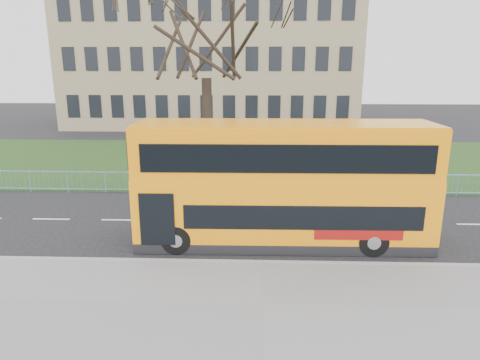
# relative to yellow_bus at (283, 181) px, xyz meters

# --- Properties ---
(ground) EXTENTS (120.00, 120.00, 0.00)m
(ground) POSITION_rel_yellow_bus_xyz_m (-0.79, -0.39, -2.37)
(ground) COLOR black
(ground) RESTS_ON ground
(kerb) EXTENTS (80.00, 0.20, 0.14)m
(kerb) POSITION_rel_yellow_bus_xyz_m (-0.79, -1.94, -2.30)
(kerb) COLOR gray
(kerb) RESTS_ON ground
(grass_verge) EXTENTS (80.00, 15.40, 0.08)m
(grass_verge) POSITION_rel_yellow_bus_xyz_m (-0.79, 13.91, -2.33)
(grass_verge) COLOR #223C16
(grass_verge) RESTS_ON ground
(guard_railing) EXTENTS (40.00, 0.12, 1.10)m
(guard_railing) POSITION_rel_yellow_bus_xyz_m (-0.79, 6.21, -1.82)
(guard_railing) COLOR #749ECE
(guard_railing) RESTS_ON ground
(bare_tree) EXTENTS (9.40, 9.40, 13.43)m
(bare_tree) POSITION_rel_yellow_bus_xyz_m (-3.79, 9.61, 4.43)
(bare_tree) COLOR black
(bare_tree) RESTS_ON grass_verge
(civic_building) EXTENTS (30.00, 15.00, 14.00)m
(civic_building) POSITION_rel_yellow_bus_xyz_m (-5.79, 34.61, 4.63)
(civic_building) COLOR #907A5B
(civic_building) RESTS_ON ground
(yellow_bus) EXTENTS (10.56, 2.62, 4.42)m
(yellow_bus) POSITION_rel_yellow_bus_xyz_m (0.00, 0.00, 0.00)
(yellow_bus) COLOR orange
(yellow_bus) RESTS_ON ground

